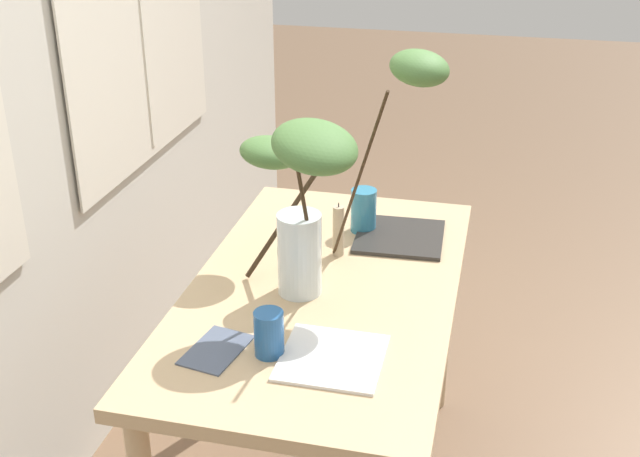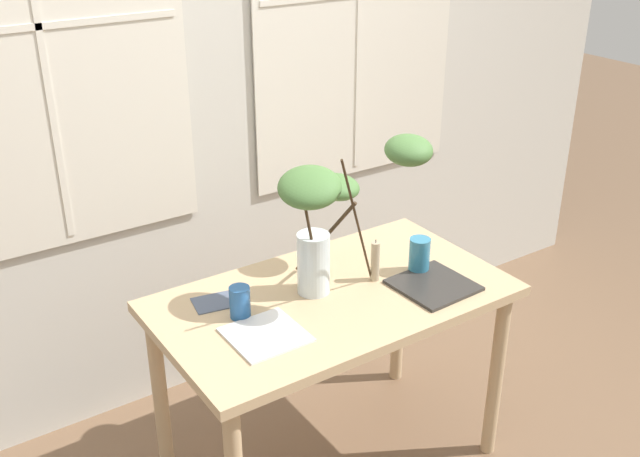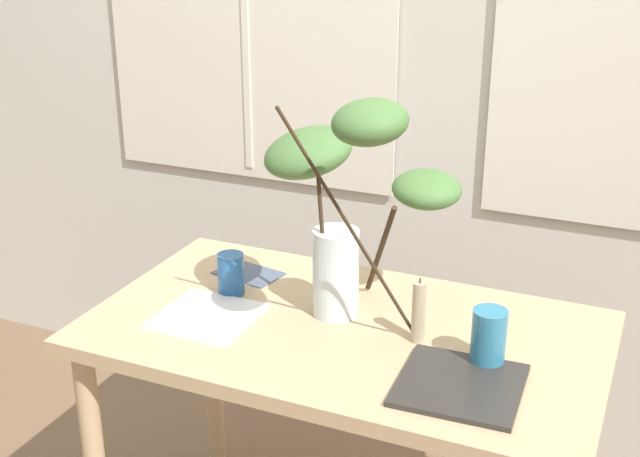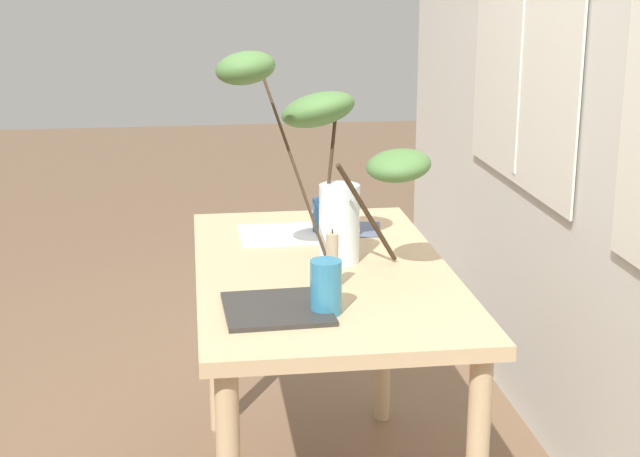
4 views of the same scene
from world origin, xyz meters
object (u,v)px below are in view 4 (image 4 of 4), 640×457
Objects in this scene: drinking_glass_blue_right at (326,287)px; plate_square_right at (277,309)px; pillar_candle at (333,261)px; dining_table at (323,301)px; vase_with_branches at (329,153)px; plate_square_left at (278,234)px; drinking_glass_blue_left at (324,216)px.

drinking_glass_blue_right reaches higher than plate_square_right.
dining_table is at bearing -179.51° from pillar_candle.
drinking_glass_blue_right is at bearing -9.41° from vase_with_branches.
plate_square_right is at bearing -28.19° from vase_with_branches.
plate_square_left is at bearing -163.70° from dining_table.
plate_square_right is (0.68, -0.21, -0.05)m from drinking_glass_blue_left.
pillar_candle is at bearing 0.49° from dining_table.
drinking_glass_blue_right is at bearing -13.80° from pillar_candle.
drinking_glass_blue_left is (-0.35, 0.03, -0.27)m from vase_with_branches.
dining_table is at bearing 173.46° from drinking_glass_blue_right.
plate_square_left is at bearing -85.44° from drinking_glass_blue_left.
vase_with_branches is 0.48m from plate_square_left.
drinking_glass_blue_left is 0.43× the size of plate_square_right.
dining_table is 9.28× the size of drinking_glass_blue_right.
drinking_glass_blue_right is (0.36, -0.06, -0.26)m from vase_with_branches.
plate_square_left is (-0.33, -0.12, -0.32)m from vase_with_branches.
drinking_glass_blue_right reaches higher than dining_table.
pillar_candle reaches higher than drinking_glass_blue_left.
pillar_candle is (0.19, -0.02, -0.25)m from vase_with_branches.
drinking_glass_blue_right is (0.71, -0.09, 0.01)m from drinking_glass_blue_left.
plate_square_right is 1.59× the size of pillar_candle.
drinking_glass_blue_left is 0.69× the size of pillar_candle.
drinking_glass_blue_left is 0.16m from plate_square_left.
plate_square_left is 1.44× the size of pillar_candle.
drinking_glass_blue_left is at bearing 174.73° from pillar_candle.
pillar_candle is at bearing 132.13° from plate_square_right.
vase_with_branches reaches higher than drinking_glass_blue_right.
vase_with_branches is 0.50m from plate_square_right.
dining_table is 5.31× the size of plate_square_left.
drinking_glass_blue_left is 0.48× the size of plate_square_left.
vase_with_branches is at bearing 174.86° from pillar_candle.
drinking_glass_blue_right reaches higher than drinking_glass_blue_left.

